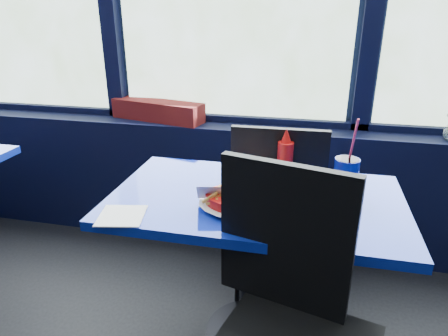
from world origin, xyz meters
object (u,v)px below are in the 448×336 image
planter_box (158,110)px  chair_near_back (279,203)px  near_table (255,234)px  ketchup_bottle (285,160)px  soda_cup (346,176)px  chair_near_front (288,311)px  food_basket (242,198)px

planter_box → chair_near_back: bearing=-20.5°
near_table → planter_box: 1.21m
ketchup_bottle → soda_cup: soda_cup is taller
chair_near_back → soda_cup: size_ratio=2.93×
chair_near_back → planter_box: size_ratio=1.61×
near_table → ketchup_bottle: size_ratio=4.67×
chair_near_front → chair_near_back: size_ratio=1.05×
food_basket → ketchup_bottle: bearing=69.2°
food_basket → near_table: bearing=77.6°
planter_box → soda_cup: bearing=-21.6°
chair_near_back → ketchup_bottle: ketchup_bottle is taller
near_table → ketchup_bottle: (0.10, 0.15, 0.30)m
chair_near_front → soda_cup: bearing=87.4°
ketchup_bottle → near_table: bearing=-124.0°
chair_near_front → food_basket: 0.47m
planter_box → soda_cup: (1.13, -0.79, -0.03)m
food_basket → planter_box: bearing=134.6°
chair_near_back → chair_near_front: bearing=95.9°
chair_near_front → planter_box: bearing=139.7°
chair_near_front → planter_box: size_ratio=1.69×
near_table → ketchup_bottle: ketchup_bottle is taller
near_table → chair_near_front: size_ratio=1.15×
near_table → chair_near_back: 0.32m
near_table → soda_cup: bearing=14.8°
chair_near_front → soda_cup: soda_cup is taller
chair_near_front → planter_box: chair_near_front is taller
chair_near_back → food_basket: size_ratio=3.19×
food_basket → chair_near_back: bearing=82.7°
chair_near_back → food_basket: (-0.11, -0.42, 0.22)m
near_table → food_basket: size_ratio=3.85×
chair_near_front → food_basket: chair_near_front is taller
chair_near_front → chair_near_back: bearing=112.1°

